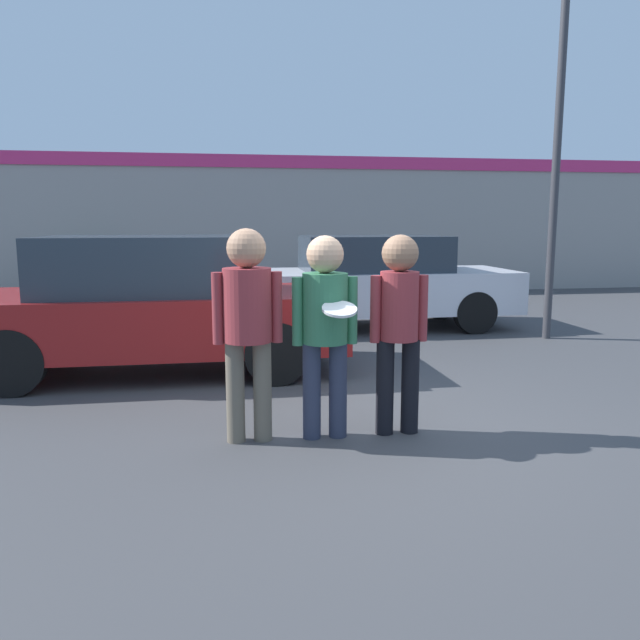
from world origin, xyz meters
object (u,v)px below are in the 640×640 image
object	(u,v)px
person_left	(248,315)
shrub	(88,277)
parked_car_near	(151,305)
street_lamp	(575,54)
person_right	(399,318)
parked_car_far	(377,282)
person_middle_with_frisbee	(325,319)

from	to	relation	value
person_left	shrub	size ratio (longest dim) A/B	1.58
parked_car_near	street_lamp	bearing A→B (deg)	11.98
person_left	person_right	world-z (taller)	person_left
parked_car_far	person_left	bearing A→B (deg)	-114.94
shrub	street_lamp	bearing A→B (deg)	-36.05
person_middle_with_frisbee	parked_car_far	size ratio (longest dim) A/B	0.37
person_middle_with_frisbee	shrub	world-z (taller)	person_middle_with_frisbee
person_left	person_middle_with_frisbee	xyz separation A→B (m)	(0.63, -0.02, -0.04)
street_lamp	shrub	xyz separation A→B (m)	(-8.04, 5.85, -3.62)
person_middle_with_frisbee	shrub	distance (m)	10.38
person_middle_with_frisbee	street_lamp	size ratio (longest dim) A/B	0.24
street_lamp	shrub	bearing A→B (deg)	143.95
parked_car_far	person_right	bearing A→B (deg)	-102.60
person_left	street_lamp	size ratio (longest dim) A/B	0.25
parked_car_far	street_lamp	world-z (taller)	street_lamp
person_middle_with_frisbee	parked_car_far	xyz separation A→B (m)	(1.78, 5.20, -0.23)
person_middle_with_frisbee	parked_car_far	world-z (taller)	person_middle_with_frisbee
person_right	parked_car_far	world-z (taller)	person_right
person_right	street_lamp	bearing A→B (deg)	45.87
person_left	shrub	world-z (taller)	person_left
person_left	person_middle_with_frisbee	bearing A→B (deg)	-1.58
person_right	shrub	size ratio (longest dim) A/B	1.53
street_lamp	shrub	world-z (taller)	street_lamp
shrub	person_middle_with_frisbee	bearing A→B (deg)	-68.97
parked_car_near	shrub	world-z (taller)	parked_car_near
person_left	parked_car_far	distance (m)	5.72
person_left	street_lamp	bearing A→B (deg)	37.57
person_left	parked_car_near	xyz separation A→B (m)	(-1.01, 2.54, -0.24)
parked_car_far	street_lamp	xyz separation A→B (m)	(2.54, -1.37, 3.39)
person_middle_with_frisbee	street_lamp	world-z (taller)	street_lamp
parked_car_near	person_left	bearing A→B (deg)	-68.37
person_left	street_lamp	xyz separation A→B (m)	(4.95, 3.81, 3.12)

